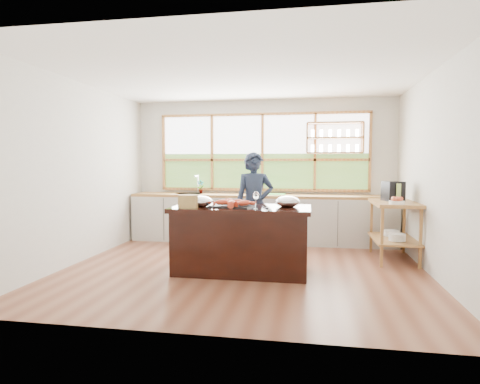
% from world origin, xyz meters
% --- Properties ---
extents(ground_plane, '(5.00, 5.00, 0.00)m').
position_xyz_m(ground_plane, '(0.00, 0.00, 0.00)').
color(ground_plane, brown).
extents(room_shell, '(5.02, 4.52, 2.71)m').
position_xyz_m(room_shell, '(0.02, 0.51, 1.75)').
color(room_shell, beige).
rests_on(room_shell, ground_plane).
extents(back_counter, '(4.90, 0.63, 0.90)m').
position_xyz_m(back_counter, '(-0.02, 1.94, 0.45)').
color(back_counter, beige).
rests_on(back_counter, ground_plane).
extents(right_shelf_unit, '(0.62, 1.10, 0.90)m').
position_xyz_m(right_shelf_unit, '(2.19, 0.89, 0.60)').
color(right_shelf_unit, '#AB7142').
rests_on(right_shelf_unit, ground_plane).
extents(island, '(1.85, 0.90, 0.90)m').
position_xyz_m(island, '(0.00, -0.20, 0.45)').
color(island, black).
rests_on(island, ground_plane).
extents(cook, '(0.68, 0.52, 1.66)m').
position_xyz_m(cook, '(0.05, 0.71, 0.83)').
color(cook, '#1C253A').
rests_on(cook, ground_plane).
extents(potted_plant, '(0.16, 0.14, 0.26)m').
position_xyz_m(potted_plant, '(-1.18, 2.00, 1.03)').
color(potted_plant, slate).
rests_on(potted_plant, back_counter).
extents(cutting_board, '(0.41, 0.31, 0.01)m').
position_xyz_m(cutting_board, '(0.26, 1.94, 0.91)').
color(cutting_board, green).
rests_on(cutting_board, back_counter).
extents(espresso_machine, '(0.34, 0.35, 0.30)m').
position_xyz_m(espresso_machine, '(2.19, 1.04, 1.05)').
color(espresso_machine, black).
rests_on(espresso_machine, right_shelf_unit).
extents(wine_bottle, '(0.08, 0.08, 0.28)m').
position_xyz_m(wine_bottle, '(2.24, 0.88, 1.04)').
color(wine_bottle, '#9FC25A').
rests_on(wine_bottle, right_shelf_unit).
extents(fruit_bowl, '(0.22, 0.22, 0.11)m').
position_xyz_m(fruit_bowl, '(2.14, 0.50, 0.95)').
color(fruit_bowl, white).
rests_on(fruit_bowl, right_shelf_unit).
extents(slate_board, '(0.61, 0.48, 0.02)m').
position_xyz_m(slate_board, '(-0.12, -0.23, 0.91)').
color(slate_board, black).
rests_on(slate_board, island).
extents(lobster_pile, '(0.52, 0.48, 0.08)m').
position_xyz_m(lobster_pile, '(-0.10, -0.26, 0.96)').
color(lobster_pile, '#DF4526').
rests_on(lobster_pile, slate_board).
extents(mixing_bowl_left, '(0.33, 0.33, 0.16)m').
position_xyz_m(mixing_bowl_left, '(-0.55, -0.28, 0.97)').
color(mixing_bowl_left, silver).
rests_on(mixing_bowl_left, island).
extents(mixing_bowl_right, '(0.32, 0.32, 0.16)m').
position_xyz_m(mixing_bowl_right, '(0.61, -0.11, 0.97)').
color(mixing_bowl_right, silver).
rests_on(mixing_bowl_right, island).
extents(wine_glass, '(0.08, 0.08, 0.22)m').
position_xyz_m(wine_glass, '(0.23, -0.42, 1.06)').
color(wine_glass, white).
rests_on(wine_glass, island).
extents(wicker_basket, '(0.27, 0.27, 0.17)m').
position_xyz_m(wicker_basket, '(-0.68, -0.44, 0.99)').
color(wicker_basket, '#B48C48').
rests_on(wicker_basket, island).
extents(parchment_roll, '(0.11, 0.31, 0.08)m').
position_xyz_m(parchment_roll, '(-0.73, 0.05, 0.94)').
color(parchment_roll, white).
rests_on(parchment_roll, island).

